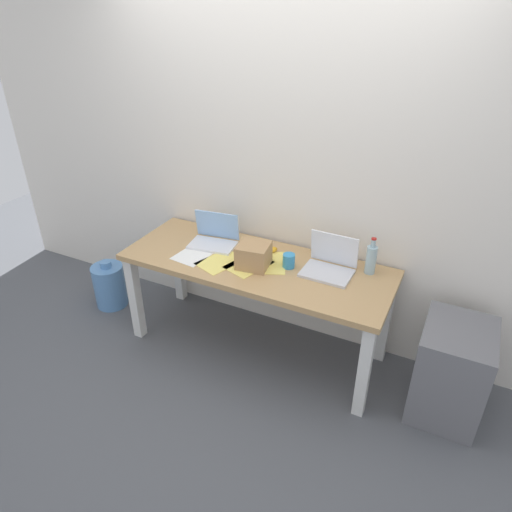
# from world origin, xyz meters

# --- Properties ---
(ground_plane) EXTENTS (8.00, 8.00, 0.00)m
(ground_plane) POSITION_xyz_m (0.00, 0.00, 0.00)
(ground_plane) COLOR #515459
(back_wall) EXTENTS (5.20, 0.08, 2.60)m
(back_wall) POSITION_xyz_m (0.00, 0.40, 1.30)
(back_wall) COLOR silver
(back_wall) RESTS_ON ground
(desk) EXTENTS (1.83, 0.68, 0.72)m
(desk) POSITION_xyz_m (0.00, 0.00, 0.63)
(desk) COLOR tan
(desk) RESTS_ON ground
(laptop_left) EXTENTS (0.35, 0.26, 0.23)m
(laptop_left) POSITION_xyz_m (-0.38, 0.10, 0.77)
(laptop_left) COLOR silver
(laptop_left) RESTS_ON desk
(laptop_right) EXTENTS (0.32, 0.26, 0.24)m
(laptop_right) POSITION_xyz_m (0.47, 0.11, 0.77)
(laptop_right) COLOR silver
(laptop_right) RESTS_ON desk
(beer_bottle) EXTENTS (0.07, 0.07, 0.25)m
(beer_bottle) POSITION_xyz_m (0.71, 0.21, 0.82)
(beer_bottle) COLOR #99B7C1
(beer_bottle) RESTS_ON desk
(computer_mouse) EXTENTS (0.10, 0.12, 0.03)m
(computer_mouse) POSITION_xyz_m (0.03, 0.17, 0.74)
(computer_mouse) COLOR gold
(computer_mouse) RESTS_ON desk
(cardboard_box) EXTENTS (0.23, 0.22, 0.16)m
(cardboard_box) POSITION_xyz_m (0.01, -0.05, 0.80)
(cardboard_box) COLOR tan
(cardboard_box) RESTS_ON desk
(coffee_mug) EXTENTS (0.08, 0.08, 0.09)m
(coffee_mug) POSITION_xyz_m (0.22, 0.04, 0.77)
(coffee_mug) COLOR #338CC6
(coffee_mug) RESTS_ON desk
(paper_sheet_front_left) EXTENTS (0.24, 0.32, 0.00)m
(paper_sheet_front_left) POSITION_xyz_m (-0.43, -0.09, 0.72)
(paper_sheet_front_left) COLOR white
(paper_sheet_front_left) RESTS_ON desk
(paper_sheet_near_back) EXTENTS (0.31, 0.35, 0.00)m
(paper_sheet_near_back) POSITION_xyz_m (0.08, 0.04, 0.72)
(paper_sheet_near_back) COLOR #F4E06B
(paper_sheet_near_back) RESTS_ON desk
(paper_yellow_folder) EXTENTS (0.30, 0.35, 0.00)m
(paper_yellow_folder) POSITION_xyz_m (-0.22, -0.10, 0.72)
(paper_yellow_folder) COLOR #F4E06B
(paper_yellow_folder) RESTS_ON desk
(paper_sheet_center) EXTENTS (0.29, 0.35, 0.00)m
(paper_sheet_center) POSITION_xyz_m (-0.03, -0.05, 0.72)
(paper_sheet_center) COLOR #F4E06B
(paper_sheet_center) RESTS_ON desk
(water_cooler_jug) EXTENTS (0.26, 0.26, 0.41)m
(water_cooler_jug) POSITION_xyz_m (-1.32, -0.06, 0.19)
(water_cooler_jug) COLOR #598CC6
(water_cooler_jug) RESTS_ON ground
(filing_cabinet) EXTENTS (0.40, 0.48, 0.62)m
(filing_cabinet) POSITION_xyz_m (1.32, -0.01, 0.31)
(filing_cabinet) COLOR slate
(filing_cabinet) RESTS_ON ground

